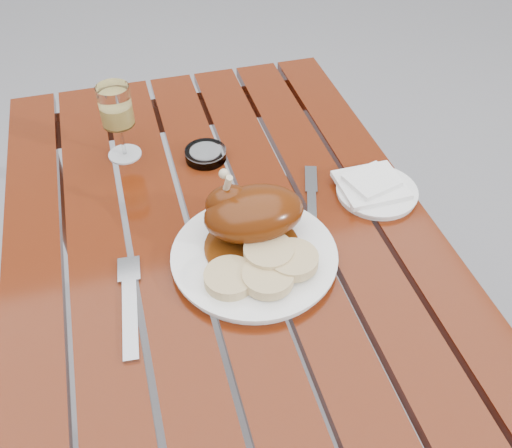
{
  "coord_description": "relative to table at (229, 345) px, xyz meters",
  "views": [
    {
      "loc": [
        -0.14,
        -0.76,
        1.51
      ],
      "look_at": [
        0.06,
        -0.03,
        0.78
      ],
      "focal_mm": 40.0,
      "sensor_mm": 36.0,
      "label": 1
    }
  ],
  "objects": [
    {
      "name": "roast_duck",
      "position": [
        0.05,
        -0.04,
        0.44
      ],
      "size": [
        0.19,
        0.18,
        0.13
      ],
      "color": "#542509",
      "rests_on": "dinner_plate"
    },
    {
      "name": "ground",
      "position": [
        0.0,
        0.0,
        -0.38
      ],
      "size": [
        60.0,
        60.0,
        0.0
      ],
      "primitive_type": "plane",
      "color": "slate",
      "rests_on": "ground"
    },
    {
      "name": "ashtray",
      "position": [
        0.02,
        0.23,
        0.39
      ],
      "size": [
        0.12,
        0.12,
        0.02
      ],
      "primitive_type": "cylinder",
      "rotation": [
        0.0,
        0.0,
        0.39
      ],
      "color": "#B2B7BC",
      "rests_on": "table"
    },
    {
      "name": "fork",
      "position": [
        -0.19,
        -0.14,
        0.38
      ],
      "size": [
        0.04,
        0.2,
        0.01
      ],
      "primitive_type": "cube",
      "rotation": [
        0.0,
        0.0,
        -0.1
      ],
      "color": "gray",
      "rests_on": "table"
    },
    {
      "name": "wine_glass",
      "position": [
        -0.15,
        0.29,
        0.46
      ],
      "size": [
        0.08,
        0.08,
        0.17
      ],
      "primitive_type": "cylinder",
      "rotation": [
        0.0,
        0.0,
        0.2
      ],
      "color": "#ECD26B",
      "rests_on": "table"
    },
    {
      "name": "table",
      "position": [
        0.0,
        0.0,
        0.0
      ],
      "size": [
        0.8,
        1.2,
        0.75
      ],
      "primitive_type": "cube",
      "color": "#5F230B",
      "rests_on": "ground"
    },
    {
      "name": "side_plate",
      "position": [
        0.33,
        0.02,
        0.38
      ],
      "size": [
        0.2,
        0.2,
        0.01
      ],
      "primitive_type": "cylinder",
      "rotation": [
        0.0,
        0.0,
        -0.25
      ],
      "color": "white",
      "rests_on": "table"
    },
    {
      "name": "dinner_plate",
      "position": [
        0.04,
        -0.09,
        0.38
      ],
      "size": [
        0.34,
        0.34,
        0.02
      ],
      "primitive_type": "cylinder",
      "rotation": [
        0.0,
        0.0,
        0.15
      ],
      "color": "white",
      "rests_on": "table"
    },
    {
      "name": "bread_dumplings",
      "position": [
        0.04,
        -0.14,
        0.41
      ],
      "size": [
        0.2,
        0.14,
        0.03
      ],
      "color": "#DDC387",
      "rests_on": "dinner_plate"
    },
    {
      "name": "napkin",
      "position": [
        0.32,
        0.03,
        0.39
      ],
      "size": [
        0.13,
        0.12,
        0.01
      ],
      "primitive_type": "cube",
      "rotation": [
        0.0,
        0.0,
        0.02
      ],
      "color": "white",
      "rests_on": "side_plate"
    },
    {
      "name": "knife",
      "position": [
        0.19,
        0.02,
        0.38
      ],
      "size": [
        0.08,
        0.18,
        0.01
      ],
      "primitive_type": "cube",
      "rotation": [
        0.0,
        0.0,
        -0.32
      ],
      "color": "gray",
      "rests_on": "table"
    }
  ]
}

